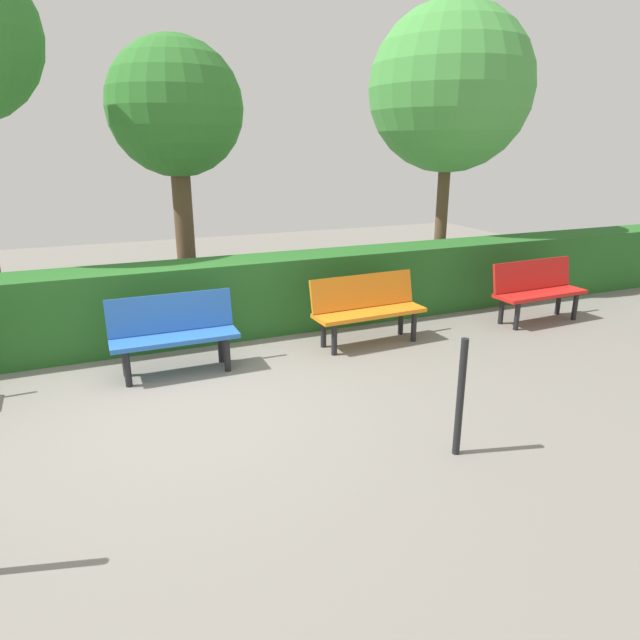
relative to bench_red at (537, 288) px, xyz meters
The scene contains 8 objects.
ground_plane 5.14m from the bench_red, ahead, with size 20.19×20.19×0.00m, color gray.
bench_red is the anchor object (origin of this frame).
bench_orange 2.66m from the bench_red, ahead, with size 1.46×0.53×0.86m.
bench_blue 5.05m from the bench_red, ahead, with size 1.36×0.46×0.86m.
hedge_row 4.05m from the bench_red, 15.81° to the right, with size 16.19×0.70×1.00m, color #266023.
tree_near 3.69m from the bench_red, 89.40° to the right, with size 2.69×2.69×4.65m.
tree_mid 5.92m from the bench_red, 36.05° to the right, with size 2.03×2.03×3.97m.
railing_post_mid 4.10m from the bench_red, 38.40° to the left, with size 0.06×0.06×1.00m, color black.
Camera 1 is at (0.72, 5.01, 2.41)m, focal length 30.76 mm.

